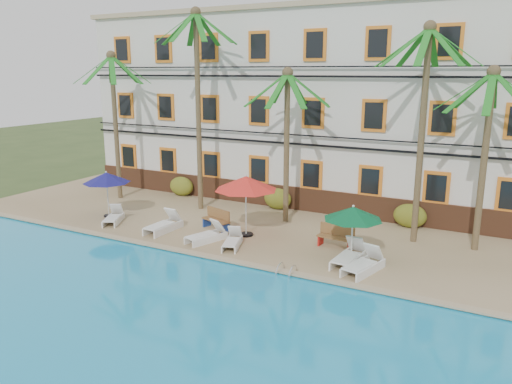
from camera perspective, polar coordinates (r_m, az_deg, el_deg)
The scene contains 25 objects.
ground at distance 20.54m, azimuth -5.04°, elevation -7.05°, with size 100.00×100.00×0.00m, color #384C23.
pool_deck at distance 24.61m, azimuth 1.29°, elevation -3.16°, with size 30.00×12.00×0.25m, color tan.
swimming_pool at distance 15.64m, azimuth -19.57°, elevation -14.37°, with size 26.00×12.00×0.20m, color #1C9DD4.
pool_coping at distance 19.75m, azimuth -6.49°, elevation -7.09°, with size 30.00×0.35×0.06m, color tan.
hotel_building at distance 28.17m, azimuth 5.98°, elevation 9.77°, with size 25.40×6.44×10.22m.
palm_a at distance 28.58m, azimuth -15.89°, elevation 9.44°, with size 4.06×4.06×8.06m.
palm_b at distance 25.34m, azimuth -6.69°, elevation 11.87°, with size 4.06×4.06×10.00m.
palm_c at distance 23.05m, azimuth 3.55°, elevation 7.76°, with size 4.06×4.06×7.18m.
palm_d at distance 21.11m, azimuth 18.62°, elevation 9.23°, with size 4.06×4.06×8.89m.
palm_e at distance 21.06m, azimuth 24.89°, elevation 6.04°, with size 4.06×4.06×7.23m.
shrub_left at distance 28.99m, azimuth -8.51°, elevation 0.66°, with size 1.50×0.90×1.10m, color #1E4F16.
shrub_mid at distance 25.90m, azimuth 2.50°, elevation -0.77°, with size 1.50×0.90×1.10m, color #1E4F16.
shrub_right at distance 23.91m, azimuth 17.18°, elevation -2.61°, with size 1.50×0.90×1.10m, color #1E4F16.
umbrella_blue at distance 25.29m, azimuth -16.73°, elevation 1.57°, with size 2.29×2.29×2.29m.
umbrella_red at distance 21.27m, azimuth -1.16°, elevation 0.99°, with size 2.73×2.73×2.73m.
umbrella_green at distance 18.73m, azimuth 11.02°, elevation -2.43°, with size 2.21×2.21×2.22m.
lounger_a at distance 24.57m, azimuth -15.97°, elevation -2.78°, with size 1.35×1.81×0.82m.
lounger_b at distance 22.76m, azimuth -10.48°, elevation -3.66°, with size 0.78×2.03×0.95m.
lounger_c at distance 21.18m, azimuth -5.64°, elevation -4.89°, with size 1.22×1.95×0.87m.
lounger_d at distance 20.48m, azimuth -2.71°, elevation -5.59°, with size 1.08×1.73×0.77m.
lounger_e at distance 18.99m, azimuth 10.60°, elevation -7.20°, with size 0.86×2.05×0.95m.
lounger_f at distance 18.36m, azimuth 12.23°, elevation -8.04°, with size 1.17×2.09×0.94m.
bench_left at distance 22.70m, azimuth -4.45°, elevation -3.10°, with size 1.57×0.89×0.93m.
bench_right at distance 20.60m, azimuth 9.16°, elevation -4.99°, with size 1.53×0.58×0.93m.
pool_ladder at distance 17.94m, azimuth 3.51°, elevation -9.32°, with size 0.54×0.74×0.74m.
Camera 1 is at (10.56, -16.06, 7.24)m, focal length 35.00 mm.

